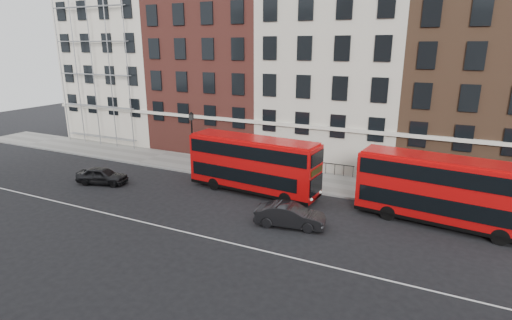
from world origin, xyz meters
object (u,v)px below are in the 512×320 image
at_px(car_front, 290,215).
at_px(bus_b, 253,163).
at_px(bus_c, 443,189).
at_px(car_rear, 102,176).

bearing_deg(car_front, bus_b, 37.65).
bearing_deg(bus_b, car_front, -38.03).
relative_size(bus_c, car_front, 2.42).
bearing_deg(bus_b, bus_c, 4.72).
distance_m(bus_c, car_front, 9.74).
relative_size(car_rear, car_front, 0.94).
distance_m(bus_b, bus_c, 13.32).
bearing_deg(car_rear, bus_c, -97.62).
bearing_deg(car_rear, car_front, -108.48).
distance_m(bus_b, car_rear, 12.76).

